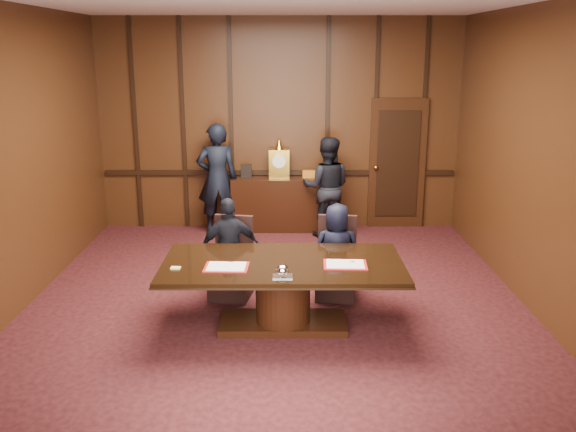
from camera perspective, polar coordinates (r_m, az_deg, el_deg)
The scene contains 13 objects.
room at distance 6.97m, azimuth -0.60°, elevation 4.95°, with size 7.00×7.04×3.50m.
sideboard at distance 10.29m, azimuth -0.81°, elevation 1.33°, with size 1.60×0.45×1.54m.
conference_table at distance 6.69m, azimuth -0.48°, elevation -6.33°, with size 2.62×1.32×0.76m.
folder_left at distance 6.46m, azimuth -5.78°, elevation -4.76°, with size 0.47×0.35×0.02m.
folder_right at distance 6.53m, azimuth 5.37°, elevation -4.54°, with size 0.47×0.35×0.02m.
inkstand at distance 6.16m, azimuth -0.51°, elevation -5.25°, with size 0.20×0.14×0.12m.
notepad at distance 6.51m, azimuth -10.48°, elevation -4.80°, with size 0.10×0.07×0.01m, color #F5DB78.
chair_left at distance 7.62m, azimuth -5.32°, elevation -5.38°, with size 0.55×0.55×0.99m.
chair_right at distance 7.61m, azimuth 4.50°, elevation -5.38°, with size 0.53×0.53×0.99m.
signatory_left at distance 7.43m, azimuth -5.47°, elevation -3.11°, with size 0.75×0.31×1.27m, color black.
signatory_right at distance 7.44m, azimuth 4.57°, elevation -3.37°, with size 0.59×0.38×1.20m, color black.
witness_left at distance 10.10m, azimuth -6.63°, elevation 3.48°, with size 0.67×0.44×1.84m, color black.
witness_right at distance 9.89m, azimuth 3.63°, elevation 2.70°, with size 0.79×0.62×1.64m, color black.
Camera 1 is at (0.12, -6.72, 2.99)m, focal length 38.00 mm.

